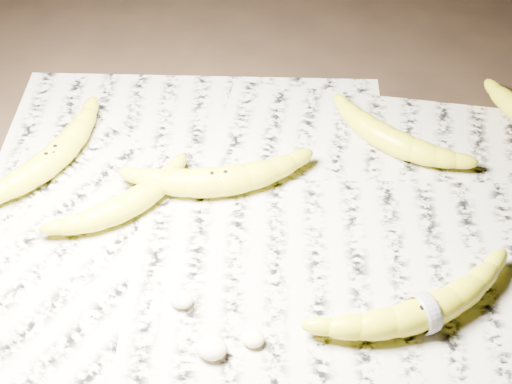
% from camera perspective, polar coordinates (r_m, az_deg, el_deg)
% --- Properties ---
extents(ground, '(3.00, 3.00, 0.00)m').
position_cam_1_polar(ground, '(0.92, -0.49, -2.37)').
color(ground, black).
rests_on(ground, ground).
extents(newspaper_patch, '(0.90, 0.70, 0.01)m').
position_cam_1_polar(newspaper_patch, '(0.90, 0.85, -3.88)').
color(newspaper_patch, '#AEA795').
rests_on(newspaper_patch, ground).
extents(banana_left_a, '(0.14, 0.23, 0.04)m').
position_cam_1_polar(banana_left_a, '(1.00, -16.04, 2.70)').
color(banana_left_a, gold).
rests_on(banana_left_a, newspaper_patch).
extents(banana_left_b, '(0.16, 0.17, 0.04)m').
position_cam_1_polar(banana_left_b, '(0.92, -10.25, -0.88)').
color(banana_left_b, gold).
rests_on(banana_left_b, newspaper_patch).
extents(banana_center, '(0.23, 0.13, 0.04)m').
position_cam_1_polar(banana_center, '(0.94, -2.98, 0.99)').
color(banana_center, gold).
rests_on(banana_center, newspaper_patch).
extents(banana_taped, '(0.23, 0.18, 0.04)m').
position_cam_1_polar(banana_taped, '(0.83, 13.40, -9.24)').
color(banana_taped, gold).
rests_on(banana_taped, newspaper_patch).
extents(banana_upper_a, '(0.20, 0.15, 0.04)m').
position_cam_1_polar(banana_upper_a, '(1.01, 10.72, 4.26)').
color(banana_upper_a, gold).
rests_on(banana_upper_a, newspaper_patch).
extents(measuring_tape, '(0.03, 0.04, 0.05)m').
position_cam_1_polar(measuring_tape, '(0.83, 13.40, -9.24)').
color(measuring_tape, white).
rests_on(measuring_tape, newspaper_patch).
extents(flesh_chunk_a, '(0.03, 0.03, 0.02)m').
position_cam_1_polar(flesh_chunk_a, '(0.79, -3.60, -12.22)').
color(flesh_chunk_a, '#EFEAB9').
rests_on(flesh_chunk_a, newspaper_patch).
extents(flesh_chunk_b, '(0.03, 0.02, 0.02)m').
position_cam_1_polar(flesh_chunk_b, '(0.83, -6.00, -8.42)').
color(flesh_chunk_b, '#EFEAB9').
rests_on(flesh_chunk_b, newspaper_patch).
extents(flesh_chunk_c, '(0.03, 0.02, 0.02)m').
position_cam_1_polar(flesh_chunk_c, '(0.80, -0.27, -11.49)').
color(flesh_chunk_c, '#EFEAB9').
rests_on(flesh_chunk_c, newspaper_patch).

